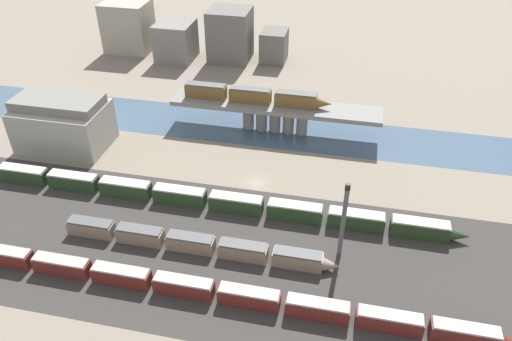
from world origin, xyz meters
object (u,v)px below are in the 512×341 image
train_yard_near (223,293)px  signal_tower (343,221)px  train_yard_far (214,200)px  warehouse_building (63,123)px  train_yard_mid (197,244)px  train_on_bridge (255,96)px

train_yard_near → signal_tower: 25.78m
train_yard_far → warehouse_building: (-44.85, 16.84, 4.59)m
train_yard_near → signal_tower: signal_tower is taller
train_yard_mid → warehouse_building: warehouse_building is taller
train_yard_mid → signal_tower: (27.54, 4.86, 6.77)m
train_yard_near → train_on_bridge: bearing=97.0°
train_on_bridge → train_yard_far: bearing=-92.3°
train_on_bridge → train_yard_mid: size_ratio=0.71×
train_yard_near → train_yard_far: size_ratio=0.93×
train_yard_near → signal_tower: bearing=39.7°
warehouse_building → signal_tower: 77.18m
train_yard_far → signal_tower: 30.01m
train_yard_far → warehouse_building: bearing=159.4°
train_yard_far → warehouse_building: size_ratio=4.75×
train_on_bridge → signal_tower: (26.50, -44.35, -1.52)m
train_yard_far → train_on_bridge: bearing=87.7°
train_yard_mid → train_yard_far: train_yard_far is taller
train_on_bridge → train_yard_mid: (-1.04, -49.21, -8.29)m
train_on_bridge → signal_tower: 51.69m
signal_tower → train_yard_far: bearing=162.6°
train_yard_far → warehouse_building: 48.13m
warehouse_building → signal_tower: (72.79, -25.59, 1.99)m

